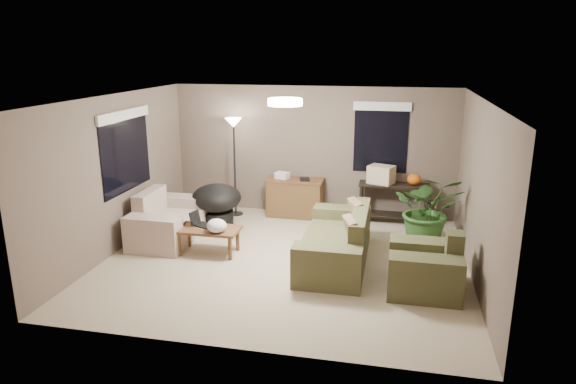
% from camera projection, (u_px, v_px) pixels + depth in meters
% --- Properties ---
extents(room_shell, '(5.50, 5.50, 5.50)m').
position_uv_depth(room_shell, '(285.00, 183.00, 7.64)').
color(room_shell, tan).
rests_on(room_shell, ground).
extents(main_sofa, '(0.95, 2.20, 0.85)m').
position_uv_depth(main_sofa, '(338.00, 244.00, 7.84)').
color(main_sofa, brown).
rests_on(main_sofa, ground).
extents(throw_pillows, '(0.39, 1.40, 0.47)m').
position_uv_depth(throw_pillows, '(355.00, 223.00, 7.69)').
color(throw_pillows, '#8C7251').
rests_on(throw_pillows, main_sofa).
extents(loveseat, '(0.90, 1.60, 0.85)m').
position_uv_depth(loveseat, '(168.00, 223.00, 8.80)').
color(loveseat, beige).
rests_on(loveseat, ground).
extents(armchair, '(0.95, 1.00, 0.85)m').
position_uv_depth(armchair, '(425.00, 269.00, 6.93)').
color(armchair, '#4E4F2F').
rests_on(armchair, ground).
extents(coffee_table, '(1.00, 0.55, 0.42)m').
position_uv_depth(coffee_table, '(208.00, 232.00, 8.17)').
color(coffee_table, brown).
rests_on(coffee_table, ground).
extents(laptop, '(0.42, 0.34, 0.24)m').
position_uv_depth(laptop, '(200.00, 222.00, 8.27)').
color(laptop, black).
rests_on(laptop, coffee_table).
extents(plastic_bag, '(0.36, 0.33, 0.22)m').
position_uv_depth(plastic_bag, '(217.00, 226.00, 7.94)').
color(plastic_bag, white).
rests_on(plastic_bag, coffee_table).
extents(desk, '(1.10, 0.50, 0.75)m').
position_uv_depth(desk, '(295.00, 197.00, 9.99)').
color(desk, brown).
rests_on(desk, ground).
extents(desk_papers, '(0.71, 0.31, 0.12)m').
position_uv_depth(desk_papers, '(287.00, 176.00, 9.90)').
color(desk_papers, silver).
rests_on(desk_papers, desk).
extents(console_table, '(1.30, 0.40, 0.75)m').
position_uv_depth(console_table, '(393.00, 200.00, 9.62)').
color(console_table, black).
rests_on(console_table, ground).
extents(pumpkin, '(0.32, 0.32, 0.21)m').
position_uv_depth(pumpkin, '(414.00, 179.00, 9.44)').
color(pumpkin, orange).
rests_on(pumpkin, console_table).
extents(cardboard_box, '(0.54, 0.47, 0.33)m').
position_uv_depth(cardboard_box, '(381.00, 175.00, 9.54)').
color(cardboard_box, beige).
rests_on(cardboard_box, console_table).
extents(papasan_chair, '(0.92, 0.92, 0.80)m').
position_uv_depth(papasan_chair, '(217.00, 202.00, 9.38)').
color(papasan_chair, black).
rests_on(papasan_chair, ground).
extents(floor_lamp, '(0.32, 0.32, 1.91)m').
position_uv_depth(floor_lamp, '(234.00, 134.00, 9.78)').
color(floor_lamp, black).
rests_on(floor_lamp, ground).
extents(ceiling_fixture, '(0.50, 0.50, 0.10)m').
position_uv_depth(ceiling_fixture, '(285.00, 102.00, 7.32)').
color(ceiling_fixture, white).
rests_on(ceiling_fixture, room_shell).
extents(houseplant, '(1.10, 1.22, 0.95)m').
position_uv_depth(houseplant, '(428.00, 217.00, 8.52)').
color(houseplant, '#2D5923').
rests_on(houseplant, ground).
extents(cat_scratching_post, '(0.32, 0.32, 0.50)m').
position_uv_depth(cat_scratching_post, '(447.00, 263.00, 7.34)').
color(cat_scratching_post, tan).
rests_on(cat_scratching_post, ground).
extents(window_left, '(0.05, 1.56, 1.33)m').
position_uv_depth(window_left, '(125.00, 138.00, 8.32)').
color(window_left, black).
rests_on(window_left, room_shell).
extents(window_back, '(1.06, 0.05, 1.33)m').
position_uv_depth(window_back, '(381.00, 126.00, 9.57)').
color(window_back, black).
rests_on(window_back, room_shell).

